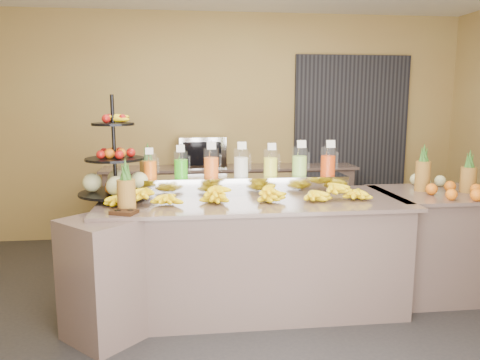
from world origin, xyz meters
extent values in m
plane|color=black|center=(0.00, 0.00, 0.00)|extent=(6.00, 6.00, 0.00)
cube|color=olive|center=(0.00, 2.51, 1.40)|extent=(6.00, 0.02, 2.80)
cube|color=black|center=(1.60, 2.46, 1.20)|extent=(1.50, 0.06, 2.20)
cube|color=gray|center=(0.00, 0.30, 0.45)|extent=(2.40, 0.90, 0.90)
cube|color=gray|center=(0.00, 0.30, 0.92)|extent=(2.50, 1.00, 0.03)
cube|color=gray|center=(-1.15, -0.10, 0.45)|extent=(0.71, 0.71, 0.90)
cube|color=gray|center=(1.70, 0.40, 0.45)|extent=(1.00, 0.80, 0.90)
cube|color=gray|center=(1.70, 0.40, 0.92)|extent=(1.08, 0.88, 0.03)
cube|color=gray|center=(0.00, 2.25, 0.45)|extent=(3.00, 0.50, 0.90)
cube|color=gray|center=(0.00, 2.25, 0.92)|extent=(3.10, 0.55, 0.03)
cube|color=gray|center=(-0.07, 0.58, 1.01)|extent=(1.85, 0.30, 0.15)
cylinder|color=silver|center=(-0.85, 0.58, 1.18)|extent=(0.11, 0.11, 0.21)
cylinder|color=#EE5E07|center=(-0.85, 0.58, 1.15)|extent=(0.10, 0.10, 0.14)
cylinder|color=gray|center=(-0.86, 0.59, 1.23)|extent=(0.01, 0.01, 0.24)
cube|color=white|center=(-0.85, 0.53, 1.31)|extent=(0.07, 0.02, 0.06)
cylinder|color=silver|center=(-0.59, 0.58, 1.19)|extent=(0.12, 0.12, 0.22)
cylinder|color=#29B710|center=(-0.59, 0.58, 1.16)|extent=(0.11, 0.11, 0.15)
cylinder|color=gray|center=(-0.60, 0.59, 1.24)|extent=(0.01, 0.01, 0.26)
cube|color=white|center=(-0.59, 0.52, 1.33)|extent=(0.07, 0.02, 0.06)
cylinder|color=silver|center=(-0.33, 0.58, 1.20)|extent=(0.13, 0.13, 0.24)
cylinder|color=orange|center=(-0.33, 0.58, 1.16)|extent=(0.12, 0.12, 0.16)
cylinder|color=gray|center=(-0.34, 0.59, 1.26)|extent=(0.01, 0.01, 0.29)
cube|color=white|center=(-0.33, 0.52, 1.35)|extent=(0.08, 0.02, 0.07)
cylinder|color=silver|center=(-0.07, 0.58, 1.20)|extent=(0.13, 0.13, 0.24)
cylinder|color=silver|center=(-0.07, 0.58, 1.16)|extent=(0.12, 0.12, 0.16)
cylinder|color=gray|center=(-0.08, 0.59, 1.25)|extent=(0.01, 0.01, 0.28)
cube|color=white|center=(-0.07, 0.52, 1.35)|extent=(0.08, 0.02, 0.07)
cylinder|color=silver|center=(0.19, 0.58, 1.19)|extent=(0.12, 0.12, 0.23)
cylinder|color=yellow|center=(0.19, 0.58, 1.16)|extent=(0.12, 0.12, 0.16)
cylinder|color=gray|center=(0.18, 0.59, 1.25)|extent=(0.01, 0.01, 0.27)
cube|color=white|center=(0.19, 0.52, 1.34)|extent=(0.07, 0.02, 0.06)
cylinder|color=silver|center=(0.45, 0.58, 1.20)|extent=(0.13, 0.13, 0.25)
cylinder|color=#93CC51|center=(0.45, 0.58, 1.16)|extent=(0.13, 0.13, 0.17)
cylinder|color=gray|center=(0.43, 0.59, 1.26)|extent=(0.01, 0.01, 0.29)
cube|color=white|center=(0.45, 0.52, 1.36)|extent=(0.08, 0.02, 0.07)
cylinder|color=silver|center=(0.71, 0.58, 1.20)|extent=(0.13, 0.13, 0.24)
cylinder|color=#CB3401|center=(0.71, 0.58, 1.16)|extent=(0.12, 0.12, 0.17)
cylinder|color=gray|center=(0.69, 0.59, 1.26)|extent=(0.01, 0.01, 0.29)
cube|color=white|center=(0.71, 0.52, 1.36)|extent=(0.08, 0.02, 0.07)
ellipsoid|color=yellow|center=(-1.04, 0.24, 0.98)|extent=(0.26, 0.19, 0.11)
ellipsoid|color=yellow|center=(-0.66, 0.24, 0.98)|extent=(0.26, 0.19, 0.11)
ellipsoid|color=yellow|center=(-0.29, 0.24, 0.98)|extent=(0.26, 0.19, 0.11)
ellipsoid|color=yellow|center=(0.09, 0.24, 0.98)|extent=(0.26, 0.19, 0.11)
ellipsoid|color=yellow|center=(0.46, 0.24, 0.98)|extent=(0.26, 0.19, 0.11)
ellipsoid|color=yellow|center=(0.84, 0.24, 0.98)|extent=(0.26, 0.19, 0.11)
ellipsoid|color=yellow|center=(-0.85, 0.24, 1.06)|extent=(0.21, 0.17, 0.10)
ellipsoid|color=yellow|center=(-0.35, 0.24, 1.06)|extent=(0.21, 0.17, 0.10)
ellipsoid|color=yellow|center=(0.15, 0.24, 1.06)|extent=(0.21, 0.17, 0.10)
ellipsoid|color=yellow|center=(0.65, 0.24, 1.06)|extent=(0.21, 0.17, 0.10)
cylinder|color=black|center=(-1.12, 0.46, 1.35)|extent=(0.03, 0.03, 0.85)
cylinder|color=black|center=(-1.12, 0.46, 0.98)|extent=(0.70, 0.70, 0.02)
cylinder|color=black|center=(-1.12, 0.46, 1.26)|extent=(0.55, 0.55, 0.02)
cylinder|color=black|center=(-1.12, 0.46, 1.54)|extent=(0.39, 0.39, 0.02)
sphere|color=#CCCC8C|center=(-0.94, 0.46, 1.07)|extent=(0.16, 0.16, 0.16)
sphere|color=maroon|center=(-0.99, 0.46, 1.31)|extent=(0.08, 0.08, 0.08)
sphere|color=#D26112|center=(-1.22, 0.46, 1.03)|extent=(0.08, 0.08, 0.08)
cube|color=black|center=(-0.99, -0.09, 0.94)|extent=(0.21, 0.19, 0.03)
cylinder|color=brown|center=(-0.99, 0.02, 1.04)|extent=(0.14, 0.14, 0.23)
cone|color=#1E4A18|center=(-0.99, 0.02, 1.24)|extent=(0.07, 0.07, 0.16)
cylinder|color=brown|center=(-0.88, 0.78, 1.07)|extent=(0.15, 0.15, 0.28)
cone|color=#1E4A18|center=(-0.88, 0.78, 1.29)|extent=(0.07, 0.07, 0.16)
cylinder|color=brown|center=(1.56, 0.48, 1.06)|extent=(0.14, 0.14, 0.27)
cylinder|color=brown|center=(1.92, 0.37, 1.04)|extent=(0.13, 0.13, 0.22)
ellipsoid|color=#D26112|center=(1.72, 0.21, 0.98)|extent=(0.40, 0.27, 0.10)
cube|color=gray|center=(-0.35, 2.25, 1.12)|extent=(0.58, 0.42, 0.37)
camera|label=1|loc=(-0.56, -3.42, 1.73)|focal=35.00mm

